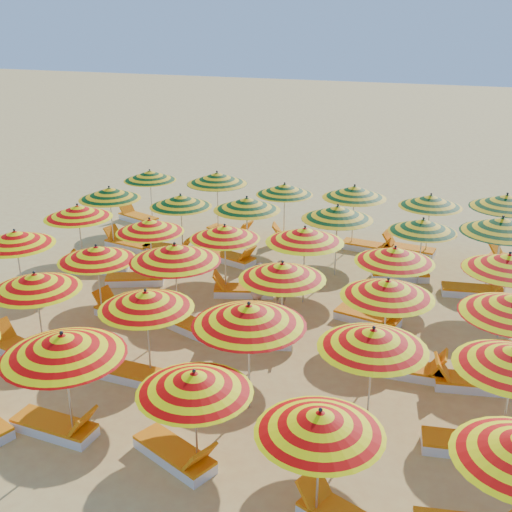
{
  "coord_description": "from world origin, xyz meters",
  "views": [
    {
      "loc": [
        5.37,
        -14.36,
        7.7
      ],
      "look_at": [
        0.0,
        0.5,
        1.6
      ],
      "focal_mm": 45.0,
      "sensor_mm": 36.0,
      "label": 1
    }
  ],
  "objects_px": {
    "umbrella_28": "(423,225)",
    "lounger_26": "(407,250)",
    "lounger_19": "(231,258)",
    "lounger_22": "(138,218)",
    "umbrella_8": "(146,300)",
    "lounger_6": "(123,371)",
    "lounger_1": "(56,427)",
    "lounger_20": "(402,275)",
    "beachgoer_b": "(261,290)",
    "umbrella_35": "(506,201)",
    "lounger_24": "(296,239)",
    "lounger_11": "(407,369)",
    "lounger_8": "(123,313)",
    "beachgoer_a": "(281,283)",
    "umbrella_25": "(181,201)",
    "lounger_9": "(199,329)",
    "umbrella_24": "(109,193)",
    "lounger_10": "(259,339)",
    "lounger_23": "(231,232)",
    "umbrella_3": "(194,382)",
    "umbrella_33": "(354,192)",
    "umbrella_34": "(431,201)",
    "lounger_13": "(99,267)",
    "umbrella_21": "(305,235)",
    "umbrella_4": "(320,422)",
    "umbrella_9": "(249,315)",
    "lounger_25": "(369,246)",
    "lounger_5": "(19,349)",
    "lounger_7": "(471,445)",
    "umbrella_2": "(63,345)",
    "umbrella_30": "(150,175)",
    "umbrella_7": "(35,282)",
    "umbrella_26": "(247,204)",
    "lounger_15": "(242,290)",
    "umbrella_20": "(225,232)",
    "umbrella_27": "(338,213)",
    "umbrella_12": "(15,238)",
    "umbrella_19": "(150,226)",
    "lounger_18": "(169,249)",
    "umbrella_13": "(97,253)",
    "umbrella_18": "(78,212)",
    "umbrella_23": "(509,262)",
    "lounger_17": "(128,244)",
    "umbrella_14": "(175,253)",
    "umbrella_16": "(388,289)",
    "lounger_12": "(472,382)",
    "umbrella_22": "(395,255)",
    "lounger_21": "(474,290)"
  },
  "relations": [
    {
      "from": "umbrella_23",
      "to": "beachgoer_a",
      "type": "xyz_separation_m",
      "value": [
        -5.68,
        -0.08,
        -1.36
      ]
    },
    {
      "from": "umbrella_18",
      "to": "lounger_24",
      "type": "xyz_separation_m",
      "value": [
        5.56,
        4.71,
        -1.79
      ]
    },
    {
      "from": "lounger_8",
      "to": "beachgoer_a",
      "type": "xyz_separation_m",
      "value": [
        3.71,
        2.13,
        0.53
      ]
    },
    {
      "from": "umbrella_12",
      "to": "lounger_18",
      "type": "bearing_deg",
      "value": 67.63
    },
    {
      "from": "umbrella_2",
      "to": "umbrella_4",
      "type": "relative_size",
      "value": 1.2
    },
    {
      "from": "lounger_9",
      "to": "umbrella_33",
      "type": "bearing_deg",
      "value": 92.7
    },
    {
      "from": "lounger_26",
      "to": "umbrella_4",
      "type": "bearing_deg",
      "value": 97.26
    },
    {
      "from": "umbrella_22",
      "to": "lounger_22",
      "type": "bearing_deg",
      "value": 153.18
    },
    {
      "from": "umbrella_28",
      "to": "lounger_21",
      "type": "distance_m",
      "value": 2.36
    },
    {
      "from": "umbrella_2",
      "to": "lounger_23",
      "type": "xyz_separation_m",
      "value": [
        -1.66,
        12.03,
        -1.95
      ]
    },
    {
      "from": "umbrella_18",
      "to": "umbrella_24",
      "type": "relative_size",
      "value": 1.03
    },
    {
      "from": "umbrella_21",
      "to": "umbrella_33",
      "type": "bearing_deg",
      "value": 85.57
    },
    {
      "from": "umbrella_9",
      "to": "umbrella_25",
      "type": "xyz_separation_m",
      "value": [
        -5.15,
        7.46,
        -0.23
      ]
    },
    {
      "from": "umbrella_8",
      "to": "lounger_6",
      "type": "height_order",
      "value": "umbrella_8"
    },
    {
      "from": "umbrella_25",
      "to": "lounger_9",
      "type": "relative_size",
      "value": 1.22
    },
    {
      "from": "umbrella_20",
      "to": "umbrella_27",
      "type": "xyz_separation_m",
      "value": [
        2.66,
        2.37,
        0.16
      ]
    },
    {
      "from": "umbrella_24",
      "to": "lounger_26",
      "type": "xyz_separation_m",
      "value": [
        9.61,
        2.82,
        -1.78
      ]
    },
    {
      "from": "lounger_7",
      "to": "lounger_22",
      "type": "height_order",
      "value": "same"
    },
    {
      "from": "umbrella_3",
      "to": "umbrella_33",
      "type": "xyz_separation_m",
      "value": [
        0.17,
        12.23,
        0.14
      ]
    },
    {
      "from": "umbrella_26",
      "to": "lounger_15",
      "type": "distance_m",
      "value": 3.12
    },
    {
      "from": "umbrella_24",
      "to": "lounger_12",
      "type": "relative_size",
      "value": 1.46
    },
    {
      "from": "umbrella_26",
      "to": "lounger_25",
      "type": "bearing_deg",
      "value": 35.15
    },
    {
      "from": "umbrella_13",
      "to": "umbrella_24",
      "type": "distance_m",
      "value": 5.54
    },
    {
      "from": "lounger_10",
      "to": "lounger_23",
      "type": "relative_size",
      "value": 1.0
    },
    {
      "from": "umbrella_9",
      "to": "lounger_25",
      "type": "xyz_separation_m",
      "value": [
        0.61,
        10.04,
        -1.97
      ]
    },
    {
      "from": "lounger_18",
      "to": "lounger_17",
      "type": "bearing_deg",
      "value": -177.78
    },
    {
      "from": "umbrella_33",
      "to": "beachgoer_b",
      "type": "distance_m",
      "value": 6.22
    },
    {
      "from": "umbrella_34",
      "to": "lounger_13",
      "type": "bearing_deg",
      "value": -152.77
    },
    {
      "from": "umbrella_3",
      "to": "lounger_25",
      "type": "height_order",
      "value": "umbrella_3"
    },
    {
      "from": "umbrella_12",
      "to": "beachgoer_a",
      "type": "height_order",
      "value": "umbrella_12"
    },
    {
      "from": "umbrella_28",
      "to": "lounger_26",
      "type": "bearing_deg",
      "value": 104.22
    },
    {
      "from": "umbrella_12",
      "to": "umbrella_14",
      "type": "xyz_separation_m",
      "value": [
        4.76,
        0.05,
        0.17
      ]
    },
    {
      "from": "lounger_22",
      "to": "lounger_1",
      "type": "bearing_deg",
      "value": 132.39
    },
    {
      "from": "lounger_20",
      "to": "umbrella_24",
      "type": "bearing_deg",
      "value": 167.08
    },
    {
      "from": "umbrella_9",
      "to": "umbrella_24",
      "type": "bearing_deg",
      "value": 136.47
    },
    {
      "from": "umbrella_25",
      "to": "beachgoer_a",
      "type": "bearing_deg",
      "value": -31.49
    },
    {
      "from": "lounger_5",
      "to": "lounger_7",
      "type": "bearing_deg",
      "value": -164.97
    },
    {
      "from": "umbrella_35",
      "to": "lounger_24",
      "type": "xyz_separation_m",
      "value": [
        -6.7,
        -0.34,
        -1.95
      ]
    },
    {
      "from": "umbrella_33",
      "to": "lounger_12",
      "type": "height_order",
      "value": "umbrella_33"
    },
    {
      "from": "lounger_19",
      "to": "lounger_22",
      "type": "height_order",
      "value": "same"
    },
    {
      "from": "lounger_11",
      "to": "lounger_19",
      "type": "height_order",
      "value": "same"
    },
    {
      "from": "lounger_13",
      "to": "umbrella_13",
      "type": "bearing_deg",
      "value": 104.16
    },
    {
      "from": "lounger_20",
      "to": "beachgoer_b",
      "type": "xyz_separation_m",
      "value": [
        -3.18,
        -3.82,
        0.62
      ]
    },
    {
      "from": "umbrella_8",
      "to": "beachgoer_b",
      "type": "relative_size",
      "value": 1.67
    },
    {
      "from": "lounger_6",
      "to": "lounger_20",
      "type": "relative_size",
      "value": 0.96
    },
    {
      "from": "umbrella_16",
      "to": "lounger_23",
      "type": "height_order",
      "value": "umbrella_16"
    },
    {
      "from": "umbrella_25",
      "to": "lounger_13",
      "type": "relative_size",
      "value": 1.22
    },
    {
      "from": "umbrella_30",
      "to": "umbrella_7",
      "type": "bearing_deg",
      "value": -75.77
    },
    {
      "from": "umbrella_13",
      "to": "lounger_25",
      "type": "height_order",
      "value": "umbrella_13"
    },
    {
      "from": "umbrella_19",
      "to": "umbrella_2",
      "type": "bearing_deg",
      "value": -72.96
    }
  ]
}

